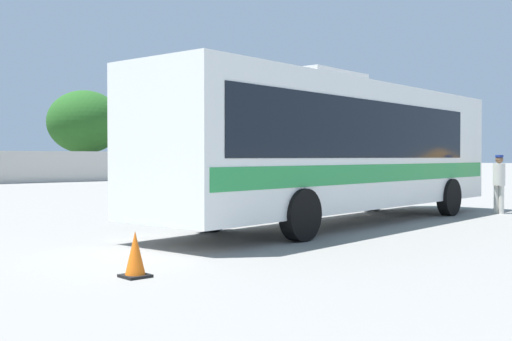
{
  "coord_description": "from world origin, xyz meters",
  "views": [
    {
      "loc": [
        -12.41,
        -11.03,
        1.66
      ],
      "look_at": [
        0.21,
        3.06,
        1.25
      ],
      "focal_mm": 44.6,
      "sensor_mm": 36.0,
      "label": 1
    }
  ],
  "objects_px": {
    "traffic_cone_on_apron": "(135,255)",
    "roadside_tree_midright": "(85,122)",
    "coach_bus_white_green": "(337,145)",
    "attendant_by_bus_door": "(499,180)"
  },
  "relations": [
    {
      "from": "coach_bus_white_green",
      "to": "roadside_tree_midright",
      "type": "bearing_deg",
      "value": 73.13
    },
    {
      "from": "roadside_tree_midright",
      "to": "traffic_cone_on_apron",
      "type": "xyz_separation_m",
      "value": [
        -17.52,
        -36.2,
        -3.94
      ]
    },
    {
      "from": "coach_bus_white_green",
      "to": "attendant_by_bus_door",
      "type": "bearing_deg",
      "value": -12.47
    },
    {
      "from": "coach_bus_white_green",
      "to": "roadside_tree_midright",
      "type": "relative_size",
      "value": 1.88
    },
    {
      "from": "roadside_tree_midright",
      "to": "traffic_cone_on_apron",
      "type": "distance_m",
      "value": 40.41
    },
    {
      "from": "attendant_by_bus_door",
      "to": "roadside_tree_midright",
      "type": "bearing_deg",
      "value": 82.75
    },
    {
      "from": "attendant_by_bus_door",
      "to": "roadside_tree_midright",
      "type": "distance_m",
      "value": 35.15
    },
    {
      "from": "attendant_by_bus_door",
      "to": "traffic_cone_on_apron",
      "type": "xyz_separation_m",
      "value": [
        -13.1,
        -1.48,
        -0.67
      ]
    },
    {
      "from": "traffic_cone_on_apron",
      "to": "roadside_tree_midright",
      "type": "bearing_deg",
      "value": 64.17
    },
    {
      "from": "attendant_by_bus_door",
      "to": "traffic_cone_on_apron",
      "type": "distance_m",
      "value": 13.21
    }
  ]
}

